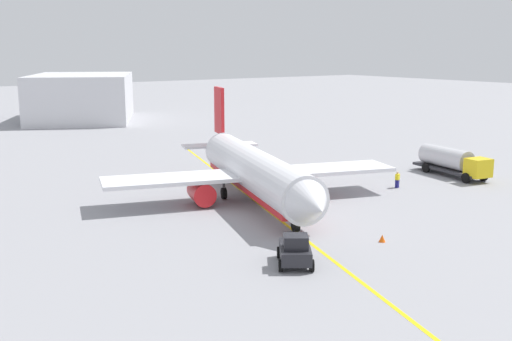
{
  "coord_description": "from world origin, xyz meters",
  "views": [
    {
      "loc": [
        45.98,
        -31.76,
        14.23
      ],
      "look_at": [
        0.0,
        0.0,
        3.0
      ],
      "focal_mm": 42.83,
      "sensor_mm": 36.0,
      "label": 1
    }
  ],
  "objects_px": {
    "refueling_worker": "(397,180)",
    "pushback_tug": "(295,251)",
    "airplane": "(255,172)",
    "safety_cone_nose": "(382,238)",
    "fuel_tanker": "(452,161)"
  },
  "relations": [
    {
      "from": "fuel_tanker",
      "to": "refueling_worker",
      "type": "distance_m",
      "value": 9.59
    },
    {
      "from": "refueling_worker",
      "to": "pushback_tug",
      "type": "bearing_deg",
      "value": -62.25
    },
    {
      "from": "airplane",
      "to": "safety_cone_nose",
      "type": "relative_size",
      "value": 56.08
    },
    {
      "from": "fuel_tanker",
      "to": "pushback_tug",
      "type": "height_order",
      "value": "fuel_tanker"
    },
    {
      "from": "fuel_tanker",
      "to": "pushback_tug",
      "type": "xyz_separation_m",
      "value": [
        12.72,
        -32.53,
        -0.71
      ]
    },
    {
      "from": "pushback_tug",
      "to": "airplane",
      "type": "bearing_deg",
      "value": 154.25
    },
    {
      "from": "fuel_tanker",
      "to": "safety_cone_nose",
      "type": "height_order",
      "value": "fuel_tanker"
    },
    {
      "from": "pushback_tug",
      "to": "refueling_worker",
      "type": "relative_size",
      "value": 2.4
    },
    {
      "from": "pushback_tug",
      "to": "safety_cone_nose",
      "type": "bearing_deg",
      "value": 91.3
    },
    {
      "from": "refueling_worker",
      "to": "airplane",
      "type": "bearing_deg",
      "value": -104.45
    },
    {
      "from": "safety_cone_nose",
      "to": "refueling_worker",
      "type": "bearing_deg",
      "value": 129.26
    },
    {
      "from": "refueling_worker",
      "to": "safety_cone_nose",
      "type": "height_order",
      "value": "refueling_worker"
    },
    {
      "from": "airplane",
      "to": "fuel_tanker",
      "type": "height_order",
      "value": "airplane"
    },
    {
      "from": "pushback_tug",
      "to": "safety_cone_nose",
      "type": "height_order",
      "value": "pushback_tug"
    },
    {
      "from": "airplane",
      "to": "refueling_worker",
      "type": "relative_size",
      "value": 18.41
    }
  ]
}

